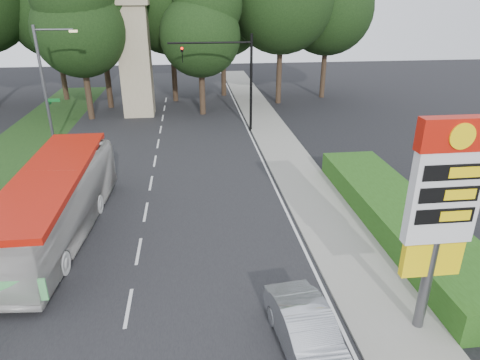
{
  "coord_description": "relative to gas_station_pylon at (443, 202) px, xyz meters",
  "views": [
    {
      "loc": [
        2.37,
        -7.85,
        9.67
      ],
      "look_at": [
        4.42,
        9.33,
        2.2
      ],
      "focal_mm": 32.0,
      "sensor_mm": 36.0,
      "label": 1
    }
  ],
  "objects": [
    {
      "name": "road_surface",
      "position": [
        -9.2,
        10.01,
        -4.44
      ],
      "size": [
        14.0,
        80.0,
        0.02
      ],
      "primitive_type": "cube",
      "color": "black",
      "rests_on": "ground"
    },
    {
      "name": "sidewalk_right",
      "position": [
        -0.7,
        10.01,
        -4.39
      ],
      "size": [
        3.0,
        80.0,
        0.12
      ],
      "primitive_type": "cube",
      "color": "gray",
      "rests_on": "ground"
    },
    {
      "name": "hedge",
      "position": [
        2.3,
        6.01,
        -3.85
      ],
      "size": [
        3.0,
        14.0,
        1.2
      ],
      "primitive_type": "cube",
      "color": "#234B14",
      "rests_on": "ground"
    },
    {
      "name": "gas_station_pylon",
      "position": [
        0.0,
        0.0,
        0.0
      ],
      "size": [
        2.1,
        0.45,
        6.85
      ],
      "color": "#59595E",
      "rests_on": "ground"
    },
    {
      "name": "traffic_signal_mast",
      "position": [
        -3.52,
        22.0,
        0.22
      ],
      "size": [
        6.1,
        0.35,
        7.2
      ],
      "color": "black",
      "rests_on": "ground"
    },
    {
      "name": "streetlight_signs",
      "position": [
        -16.19,
        20.01,
        -0.01
      ],
      "size": [
        2.75,
        0.98,
        8.0
      ],
      "color": "#59595E",
      "rests_on": "ground"
    },
    {
      "name": "monument",
      "position": [
        -11.2,
        28.01,
        0.66
      ],
      "size": [
        3.0,
        3.0,
        10.05
      ],
      "color": "tan",
      "rests_on": "ground"
    },
    {
      "name": "tree_monument_left",
      "position": [
        -15.2,
        27.01,
        4.23
      ],
      "size": [
        7.28,
        7.28,
        14.3
      ],
      "color": "#2D2116",
      "rests_on": "ground"
    },
    {
      "name": "tree_monument_right",
      "position": [
        -5.7,
        27.51,
        3.56
      ],
      "size": [
        6.72,
        6.72,
        13.2
      ],
      "color": "#2D2116",
      "rests_on": "ground"
    },
    {
      "name": "transit_bus",
      "position": [
        -12.7,
        7.2,
        -2.95
      ],
      "size": [
        3.37,
        10.96,
        3.01
      ],
      "primitive_type": "imported",
      "rotation": [
        0.0,
        0.0,
        -0.08
      ],
      "color": "silver",
      "rests_on": "ground"
    },
    {
      "name": "sedan_silver",
      "position": [
        -3.76,
        -0.53,
        -3.76
      ],
      "size": [
        1.92,
        4.33,
        1.38
      ],
      "primitive_type": "imported",
      "rotation": [
        0.0,
        0.0,
        0.11
      ],
      "color": "#A9ACB1",
      "rests_on": "ground"
    }
  ]
}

